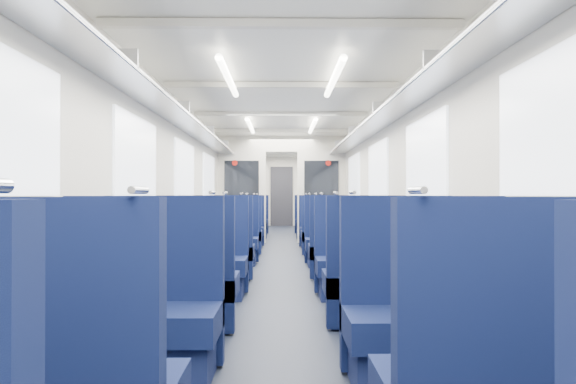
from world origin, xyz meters
name	(u,v)px	position (x,y,z in m)	size (l,w,h in m)	color
floor	(281,262)	(0.00, 0.00, 0.00)	(2.80, 18.00, 0.01)	black
ceiling	(281,111)	(0.00, 0.00, 2.35)	(2.80, 18.00, 0.01)	silver
wall_left	(191,187)	(-1.40, 0.00, 1.18)	(0.02, 18.00, 2.35)	beige
dado_left	(192,240)	(-1.39, 0.00, 0.35)	(0.03, 17.90, 0.70)	#0F1633
wall_right	(371,187)	(1.40, 0.00, 1.18)	(0.02, 18.00, 2.35)	beige
dado_right	(370,240)	(1.39, 0.00, 0.35)	(0.03, 17.90, 0.70)	#0F1633
wall_far	(282,191)	(0.00, 9.00, 1.18)	(2.80, 0.02, 2.35)	beige
luggage_rack_left	(203,135)	(-1.21, 0.00, 1.97)	(0.36, 17.40, 0.18)	#B2B5BA
luggage_rack_right	(359,136)	(1.21, 0.00, 1.97)	(0.36, 17.40, 0.18)	#B2B5BA
windows	(281,170)	(0.00, -0.46, 1.42)	(2.78, 15.60, 0.75)	white
ceiling_fittings	(281,112)	(0.00, -0.26, 2.29)	(2.70, 16.06, 0.11)	beige
end_door	(282,196)	(0.00, 8.94, 1.00)	(0.75, 0.06, 2.00)	black
bulkhead	(282,187)	(0.00, 3.17, 1.23)	(2.80, 0.10, 2.35)	beige
seat_6	(139,318)	(-0.83, -4.73, 0.33)	(0.96, 0.53, 1.08)	#0C173E
seat_7	(428,323)	(0.83, -4.85, 0.33)	(0.96, 0.53, 1.08)	#0C173E
seat_8	(174,287)	(-0.83, -3.78, 0.33)	(0.96, 0.53, 1.08)	#0C173E
seat_9	(384,284)	(0.83, -3.67, 0.33)	(0.96, 0.53, 1.08)	#0C173E
seat_10	(201,265)	(-0.83, -2.53, 0.33)	(0.96, 0.53, 1.08)	#0C173E
seat_11	(362,265)	(0.83, -2.56, 0.33)	(0.96, 0.53, 1.08)	#0C173E
seat_12	(215,253)	(-0.83, -1.49, 0.33)	(0.96, 0.53, 1.08)	#0C173E
seat_13	(347,252)	(0.83, -1.44, 0.33)	(0.96, 0.53, 1.08)	#0C173E
seat_14	(227,242)	(-0.83, -0.19, 0.33)	(0.96, 0.53, 1.08)	#0C173E
seat_15	(337,243)	(0.83, -0.34, 0.33)	(0.96, 0.53, 1.08)	#0C173E
seat_16	(234,236)	(-0.83, 1.00, 0.33)	(0.96, 0.53, 1.08)	#0C173E
seat_17	(329,236)	(0.83, 0.91, 0.33)	(0.96, 0.53, 1.08)	#0C173E
seat_18	(240,231)	(-0.83, 2.17, 0.33)	(0.96, 0.53, 1.08)	#0C173E
seat_19	(324,231)	(0.83, 2.05, 0.33)	(0.96, 0.53, 1.08)	#0C173E
seat_20	(247,225)	(-0.83, 4.01, 0.33)	(0.96, 0.53, 1.08)	#0C173E
seat_21	(316,225)	(0.83, 4.02, 0.33)	(0.96, 0.53, 1.08)	#0C173E
seat_22	(250,222)	(-0.83, 5.30, 0.33)	(0.96, 0.53, 1.08)	#0C173E
seat_23	(313,222)	(0.83, 5.34, 0.33)	(0.96, 0.53, 1.08)	#0C173E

